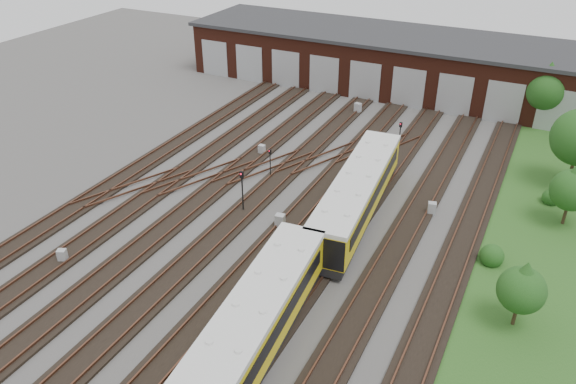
% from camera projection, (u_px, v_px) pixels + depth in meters
% --- Properties ---
extents(ground, '(120.00, 120.00, 0.00)m').
position_uv_depth(ground, '(217.00, 269.00, 37.21)').
color(ground, '#42403D').
rests_on(ground, ground).
extents(track_network, '(30.40, 70.00, 0.33)m').
position_uv_depth(track_network, '(220.00, 262.00, 37.67)').
color(track_network, black).
rests_on(track_network, ground).
extents(maintenance_shed, '(51.00, 12.50, 6.35)m').
position_uv_depth(maintenance_shed, '(398.00, 61.00, 66.59)').
color(maintenance_shed, '#4A1D12').
rests_on(maintenance_shed, ground).
extents(grass_verge, '(8.00, 55.00, 0.05)m').
position_uv_depth(grass_verge, '(538.00, 264.00, 37.62)').
color(grass_verge, '#1F4E1A').
rests_on(grass_verge, ground).
extents(metro_train, '(4.36, 48.39, 3.35)m').
position_uv_depth(metro_train, '(250.00, 332.00, 29.26)').
color(metro_train, black).
rests_on(metro_train, ground).
extents(signal_mast_0, '(0.24, 0.23, 2.64)m').
position_uv_depth(signal_mast_0, '(270.00, 159.00, 47.43)').
color(signal_mast_0, black).
rests_on(signal_mast_0, ground).
extents(signal_mast_1, '(0.28, 0.26, 3.50)m').
position_uv_depth(signal_mast_1, '(242.00, 186.00, 42.31)').
color(signal_mast_1, black).
rests_on(signal_mast_1, ground).
extents(signal_mast_2, '(0.27, 0.25, 2.83)m').
position_uv_depth(signal_mast_2, '(400.00, 132.00, 51.97)').
color(signal_mast_2, black).
rests_on(signal_mast_2, ground).
extents(signal_mast_3, '(0.25, 0.23, 3.16)m').
position_uv_depth(signal_mast_3, '(341.00, 223.00, 38.37)').
color(signal_mast_3, black).
rests_on(signal_mast_3, ground).
extents(relay_cabinet_0, '(0.71, 0.67, 0.95)m').
position_uv_depth(relay_cabinet_0, '(62.00, 256.00, 37.67)').
color(relay_cabinet_0, '#A2A4A7').
rests_on(relay_cabinet_0, ground).
extents(relay_cabinet_1, '(0.58, 0.49, 0.95)m').
position_uv_depth(relay_cabinet_1, '(262.00, 150.00, 51.87)').
color(relay_cabinet_1, '#A2A4A7').
rests_on(relay_cabinet_1, ground).
extents(relay_cabinet_2, '(0.72, 0.62, 1.11)m').
position_uv_depth(relay_cabinet_2, '(280.00, 221.00, 41.21)').
color(relay_cabinet_2, '#A2A4A7').
rests_on(relay_cabinet_2, ground).
extents(relay_cabinet_3, '(0.79, 0.71, 1.11)m').
position_uv_depth(relay_cabinet_3, '(358.00, 108.00, 60.64)').
color(relay_cabinet_3, '#A2A4A7').
rests_on(relay_cabinet_3, ground).
extents(relay_cabinet_4, '(0.73, 0.66, 1.02)m').
position_uv_depth(relay_cabinet_4, '(432.00, 209.00, 42.82)').
color(relay_cabinet_4, '#A2A4A7').
rests_on(relay_cabinet_4, ground).
extents(tree_0, '(4.08, 4.08, 6.75)m').
position_uv_depth(tree_0, '(547.00, 85.00, 55.75)').
color(tree_0, '#332717').
rests_on(tree_0, ground).
extents(tree_1, '(3.08, 3.08, 5.11)m').
position_uv_depth(tree_1, '(573.00, 186.00, 40.27)').
color(tree_1, '#332717').
rests_on(tree_1, ground).
extents(tree_3, '(2.73, 2.73, 4.52)m').
position_uv_depth(tree_3, '(523.00, 285.00, 31.23)').
color(tree_3, '#332717').
rests_on(tree_3, ground).
extents(bush_0, '(1.62, 1.62, 1.62)m').
position_uv_depth(bush_0, '(492.00, 253.00, 37.38)').
color(bush_0, '#1A4513').
rests_on(bush_0, ground).
extents(bush_1, '(1.39, 1.39, 1.39)m').
position_uv_depth(bush_1, '(552.00, 196.00, 44.17)').
color(bush_1, '#1A4513').
rests_on(bush_1, ground).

